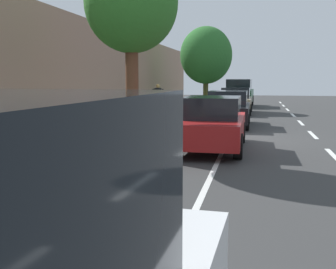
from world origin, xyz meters
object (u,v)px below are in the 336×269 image
Objects in this scene: cyclist_with_backpack at (85,158)px; pedestrian_on_phone at (158,97)px; parked_sedan_black_mid at (228,109)px; parked_suv_green_nearest at (239,92)px; parked_sedan_tan_second at (236,101)px; fire_hydrant at (44,187)px; bicycle_at_curb at (89,220)px; street_tree_mid_block at (131,5)px; street_tree_near_cyclist at (206,55)px; parked_sedan_red_far at (212,123)px.

cyclist_with_backpack is 17.81m from pedestrian_on_phone.
parked_suv_green_nearest is at bearing -89.78° from parked_sedan_black_mid.
parked_suv_green_nearest is 1.08× the size of parked_sedan_tan_second.
parked_sedan_black_mid is 13.01m from fire_hydrant.
pedestrian_on_phone is 17.57m from fire_hydrant.
pedestrian_on_phone is at bearing -79.21° from bicycle_at_curb.
street_tree_mid_block reaches higher than bicycle_at_curb.
parked_suv_green_nearest reaches higher than parked_sedan_tan_second.
parked_sedan_tan_second is at bearing -94.80° from fire_hydrant.
cyclist_with_backpack is at bearing 92.83° from street_tree_near_cyclist.
pedestrian_on_phone is (3.43, -17.99, 0.65)m from bicycle_at_curb.
parked_sedan_red_far is 15.24m from street_tree_near_cyclist.
pedestrian_on_phone is (4.17, 2.17, 0.29)m from parked_sedan_tan_second.
parked_suv_green_nearest is at bearing -89.45° from parked_sedan_tan_second.
fire_hydrant is (-0.40, 5.49, -3.33)m from street_tree_mid_block.
parked_sedan_red_far reaches higher than bicycle_at_curb.
parked_suv_green_nearest is at bearing -91.99° from cyclist_with_backpack.
parked_sedan_black_mid is 6.12m from pedestrian_on_phone.
parked_suv_green_nearest is 6.39m from parked_sedan_tan_second.
street_tree_near_cyclist is at bearing -115.96° from pedestrian_on_phone.
parked_suv_green_nearest is 1.08× the size of parked_sedan_red_far.
street_tree_mid_block is at bearing 90.00° from street_tree_near_cyclist.
street_tree_mid_block is (1.30, -6.09, 3.51)m from bicycle_at_curb.
street_tree_near_cyclist is 21.95m from fire_hydrant.
parked_sedan_black_mid is 8.32m from street_tree_mid_block.
street_tree_mid_block is 3.19× the size of pedestrian_on_phone.
street_tree_near_cyclist is (1.30, -22.36, 3.11)m from bicycle_at_curb.
pedestrian_on_phone is at bearing -79.62° from cyclist_with_backpack.
parked_sedan_black_mid reaches higher than fire_hydrant.
street_tree_near_cyclist is at bearing -88.93° from fire_hydrant.
fire_hydrant is (-0.40, 21.75, -2.93)m from street_tree_near_cyclist.
fire_hydrant is at bearing 98.29° from pedestrian_on_phone.
pedestrian_on_phone is (4.11, 8.55, 0.02)m from parked_suv_green_nearest.
cyclist_with_backpack is (0.95, 13.05, 0.28)m from parked_sedan_black_mid.
parked_sedan_red_far is 11.26m from pedestrian_on_phone.
parked_sedan_black_mid is 13.09m from cyclist_with_backpack.
cyclist_with_backpack is (0.97, 19.69, 0.28)m from parked_sedan_tan_second.
parked_sedan_black_mid is 9.48m from street_tree_near_cyclist.
bicycle_at_curb is (0.66, 7.50, -0.36)m from parked_sedan_red_far.
parked_suv_green_nearest reaches higher than bicycle_at_curb.
parked_sedan_red_far is 2.60× the size of cyclist_with_backpack.
parked_sedan_red_far is at bearing 111.32° from pedestrian_on_phone.
street_tree_near_cyclist reaches higher than cyclist_with_backpack.
parked_suv_green_nearest reaches higher than parked_sedan_black_mid.
parked_sedan_black_mid is at bearing 90.22° from parked_suv_green_nearest.
parked_suv_green_nearest is 3.23× the size of bicycle_at_curb.
parked_suv_green_nearest is 0.94× the size of street_tree_mid_block.
street_tree_mid_block is at bearing 81.72° from parked_sedan_tan_second.
parked_sedan_red_far is (0.02, 19.04, -0.27)m from parked_suv_green_nearest.
street_tree_mid_block is (2.03, 7.42, 3.15)m from parked_sedan_black_mid.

